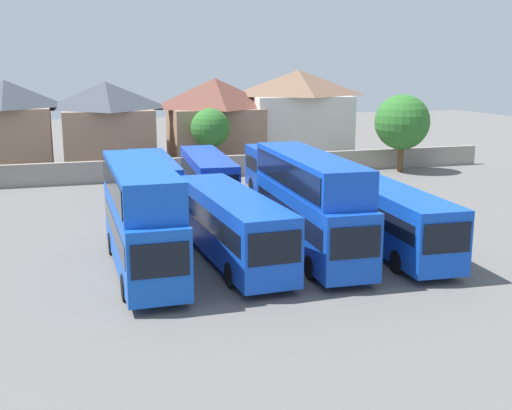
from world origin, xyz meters
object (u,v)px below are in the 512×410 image
Objects in this scene: bus_5 at (153,179)px; tree_left_of_lot at (210,129)px; tree_right_of_lot at (402,122)px; bus_1 at (141,212)px; bus_7 at (279,173)px; house_terrace_right at (215,121)px; house_terrace_left at (7,126)px; house_terrace_centre at (107,125)px; bus_2 at (232,223)px; bus_6 at (208,175)px; bus_3 at (309,199)px; bus_4 at (389,215)px; house_terrace_far_right at (298,115)px.

tree_left_of_lot is at bearing 152.98° from bus_5.
tree_right_of_lot is at bearing -15.51° from tree_left_of_lot.
bus_7 is at bearing 139.99° from bus_1.
bus_1 is 32.70m from house_terrace_right.
house_terrace_left is 8.47m from house_terrace_centre.
house_terrace_left is at bearing -161.24° from bus_2.
bus_6 is 17.80m from house_terrace_centre.
house_terrace_left reaches higher than bus_3.
bus_4 is 1.38× the size of house_terrace_centre.
tree_left_of_lot is (-3.24, 26.43, 2.01)m from bus_4.
bus_4 is at bearing 88.68° from bus_1.
tree_left_of_lot reaches higher than bus_6.
bus_5 is at bearing -133.93° from house_terrace_far_right.
bus_2 is 31.23m from house_terrace_right.
house_terrace_right is (18.49, -0.18, 0.03)m from house_terrace_left.
tree_left_of_lot is at bearing -168.40° from bus_7.
house_terrace_left is 1.43× the size of tree_left_of_lot.
bus_6 reaches higher than bus_5.
bus_3 is 4.30m from bus_4.
house_terrace_right is (2.46, 30.52, 1.31)m from bus_3.
bus_3 is at bearing -76.10° from house_terrace_centre.
tree_right_of_lot reaches higher than bus_7.
bus_3 is 2.06× the size of tree_left_of_lot.
house_terrace_centre is 1.21× the size of tree_right_of_lot.
tree_left_of_lot is (3.00, 12.11, 2.00)m from bus_6.
house_terrace_left is at bearing -144.03° from bus_4.
house_terrace_left is at bearing 179.45° from house_terrace_right.
house_terrace_far_right reaches higher than bus_3.
tree_right_of_lot reaches higher than bus_3.
bus_6 is 1.37× the size of house_terrace_centre.
bus_7 is at bearing 85.84° from bus_6.
bus_5 is at bearing -89.99° from bus_7.
house_terrace_right reaches higher than bus_4.
bus_1 is 1.61× the size of tree_right_of_lot.
bus_4 is at bearing -102.14° from house_terrace_far_right.
tree_right_of_lot is at bearing 143.78° from bus_3.
house_terrace_left is 17.62m from tree_left_of_lot.
bus_4 is at bearing -86.89° from house_terrace_right.
bus_1 is at bearing -8.42° from bus_5.
bus_2 is 1.11× the size of bus_7.
bus_1 is 8.31m from bus_3.
house_terrace_centre reaches higher than tree_left_of_lot.
bus_2 is 1.08× the size of bus_5.
tree_left_of_lot is at bearing -169.87° from bus_4.
house_terrace_right is (6.42, 30.48, 2.23)m from bus_2.
house_terrace_left reaches higher than bus_5.
house_terrace_far_right is at bearing 148.24° from bus_1.
bus_4 is 15.62m from bus_6.
bus_4 is (8.11, -0.62, -0.04)m from bus_2.
house_terrace_far_right is 1.50× the size of tree_right_of_lot.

